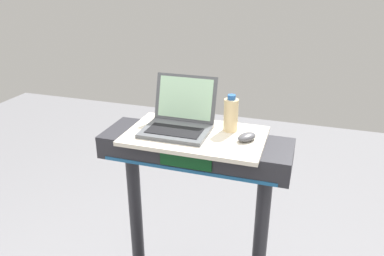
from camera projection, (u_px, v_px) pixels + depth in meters
name	position (u px, v px, depth m)	size (l,w,h in m)	color
desk_board	(195.00, 136.00, 1.75)	(0.64, 0.39, 0.02)	beige
laptop	(179.00, 120.00, 1.78)	(0.31, 0.29, 0.24)	#515459
computer_mouse	(247.00, 137.00, 1.67)	(0.06, 0.10, 0.03)	#4C4C51
water_bottle	(231.00, 114.00, 1.75)	(0.07, 0.07, 0.18)	beige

